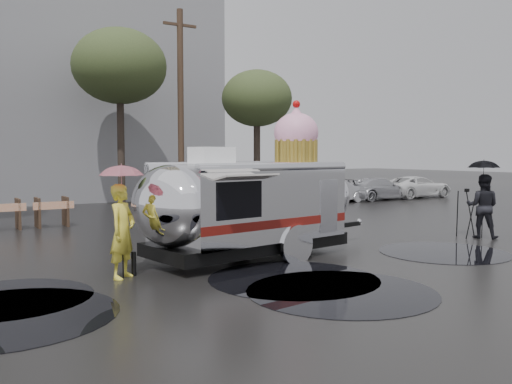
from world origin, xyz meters
TOP-DOWN VIEW (x-y plane):
  - ground at (0.00, 0.00)m, footprint 120.00×120.00m
  - puddles at (-2.24, -0.15)m, footprint 13.61×9.81m
  - utility_pole at (2.50, 14.00)m, footprint 1.60×0.28m
  - tree_mid at (0.00, 15.00)m, footprint 4.20×4.20m
  - tree_right at (6.00, 13.00)m, footprint 3.36×3.36m
  - barricade_row at (-5.55, 9.96)m, footprint 4.30×0.80m
  - parked_cars at (11.78, 12.00)m, footprint 13.20×1.90m
  - airstream_trailer at (-1.15, 1.82)m, footprint 7.13×3.35m
  - person_left at (-4.46, 1.29)m, footprint 0.80×0.77m
  - umbrella_pink at (-4.46, 1.29)m, footprint 1.04×1.04m
  - person_right at (6.07, 0.75)m, footprint 0.89×1.02m
  - umbrella_black at (6.07, 0.75)m, footprint 1.10×1.10m
  - tripod at (5.76, 1.06)m, footprint 0.57×0.59m

SIDE VIEW (x-z plane):
  - ground at x=0.00m, z-range 0.00..0.00m
  - puddles at x=-2.24m, z-range 0.00..0.01m
  - barricade_row at x=-5.55m, z-range 0.02..1.02m
  - parked_cars at x=11.78m, z-range -0.03..1.47m
  - tripod at x=5.76m, z-range 0.12..1.57m
  - person_left at x=-4.46m, z-range 0.00..1.86m
  - person_right at x=6.07m, z-range 0.00..1.86m
  - airstream_trailer at x=-1.15m, z-range -0.58..3.29m
  - umbrella_pink at x=-4.46m, z-range 0.77..3.03m
  - umbrella_black at x=6.07m, z-range 0.77..3.07m
  - utility_pole at x=2.50m, z-range 0.12..9.12m
  - tree_right at x=6.00m, z-range 1.85..8.27m
  - tree_mid at x=0.00m, z-range 2.33..10.35m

